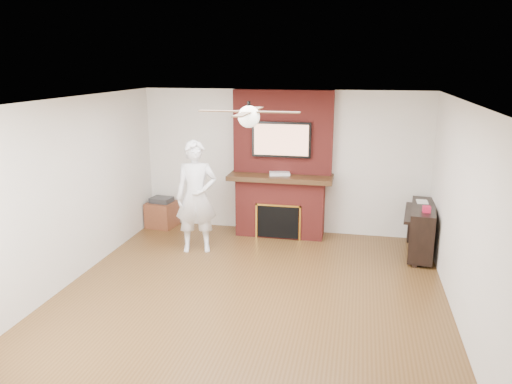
% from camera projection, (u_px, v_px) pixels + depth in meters
% --- Properties ---
extents(room_shell, '(5.36, 5.86, 2.86)m').
position_uv_depth(room_shell, '(249.00, 204.00, 6.13)').
color(room_shell, '#4D3116').
rests_on(room_shell, ground).
extents(fireplace, '(1.78, 0.64, 2.50)m').
position_uv_depth(fireplace, '(281.00, 179.00, 8.61)').
color(fireplace, maroon).
rests_on(fireplace, ground).
extents(tv, '(1.00, 0.08, 0.60)m').
position_uv_depth(tv, '(281.00, 140.00, 8.40)').
color(tv, black).
rests_on(tv, fireplace).
extents(ceiling_fan, '(1.21, 1.21, 0.31)m').
position_uv_depth(ceiling_fan, '(249.00, 116.00, 5.86)').
color(ceiling_fan, black).
rests_on(ceiling_fan, room_shell).
extents(person, '(0.75, 0.60, 1.78)m').
position_uv_depth(person, '(196.00, 197.00, 7.84)').
color(person, silver).
rests_on(person, ground).
extents(side_table, '(0.54, 0.54, 0.55)m').
position_uv_depth(side_table, '(162.00, 213.00, 9.17)').
color(side_table, brown).
rests_on(side_table, ground).
extents(piano, '(0.58, 1.24, 0.88)m').
position_uv_depth(piano, '(421.00, 229.00, 7.78)').
color(piano, black).
rests_on(piano, ground).
extents(cable_box, '(0.38, 0.27, 0.05)m').
position_uv_depth(cable_box, '(280.00, 174.00, 8.49)').
color(cable_box, silver).
rests_on(cable_box, fireplace).
extents(candle_orange, '(0.07, 0.07, 0.13)m').
position_uv_depth(candle_orange, '(269.00, 233.00, 8.69)').
color(candle_orange, '#BD7416').
rests_on(candle_orange, ground).
extents(candle_green, '(0.07, 0.07, 0.10)m').
position_uv_depth(candle_green, '(277.00, 235.00, 8.64)').
color(candle_green, '#4E7A30').
rests_on(candle_green, ground).
extents(candle_cream, '(0.08, 0.08, 0.10)m').
position_uv_depth(candle_cream, '(290.00, 235.00, 8.63)').
color(candle_cream, beige).
rests_on(candle_cream, ground).
extents(candle_blue, '(0.06, 0.06, 0.07)m').
position_uv_depth(candle_blue, '(293.00, 237.00, 8.57)').
color(candle_blue, '#2E4C8A').
rests_on(candle_blue, ground).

